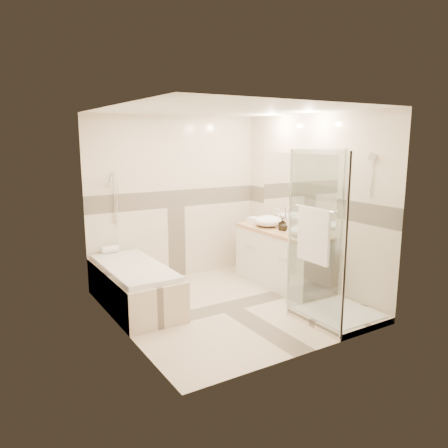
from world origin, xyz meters
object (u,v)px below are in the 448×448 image
shower_enclosure (329,279)px  amenity_bottle_a (282,224)px  bathtub (134,284)px  vessel_sink_far (303,231)px  vessel_sink_near (268,221)px  amenity_bottle_b (284,226)px  vanity (281,258)px

shower_enclosure → amenity_bottle_a: shower_enclosure is taller
bathtub → vessel_sink_far: (2.13, -0.83, 0.62)m
bathtub → amenity_bottle_a: 2.25m
shower_enclosure → amenity_bottle_a: bearing=77.6°
vessel_sink_near → vessel_sink_far: bearing=-90.0°
shower_enclosure → bathtub: bearing=138.9°
amenity_bottle_a → bathtub: bearing=169.9°
bathtub → amenity_bottle_a: size_ratio=9.52×
bathtub → shower_enclosure: (1.86, -1.62, 0.20)m
vessel_sink_far → amenity_bottle_b: bearing=90.0°
shower_enclosure → vanity: bearing=77.0°
vanity → vessel_sink_far: (-0.02, -0.48, 0.50)m
vessel_sink_far → amenity_bottle_b: 0.42m
amenity_bottle_b → shower_enclosure: bearing=-102.7°
vanity → amenity_bottle_b: size_ratio=10.92×
vanity → amenity_bottle_b: 0.50m
vessel_sink_near → amenity_bottle_a: amenity_bottle_a is taller
vessel_sink_far → bathtub: bearing=158.7°
shower_enclosure → vessel_sink_far: bearing=70.9°
bathtub → vessel_sink_near: (2.13, -0.04, 0.63)m
vanity → shower_enclosure: shower_enclosure is taller
vanity → amenity_bottle_b: (-0.02, -0.06, 0.50)m
shower_enclosure → vessel_sink_near: size_ratio=4.72×
vessel_sink_far → vanity: bearing=87.6°
bathtub → vessel_sink_far: bearing=-21.3°
shower_enclosure → vessel_sink_far: (0.27, 0.79, 0.42)m
vessel_sink_far → amenity_bottle_b: vessel_sink_far is taller
amenity_bottle_b → amenity_bottle_a: bearing=90.0°
vessel_sink_near → amenity_bottle_a: size_ratio=2.42×
vessel_sink_near → amenity_bottle_b: vessel_sink_near is taller
vessel_sink_near → amenity_bottle_b: bearing=-90.0°
vanity → vessel_sink_far: 0.69m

